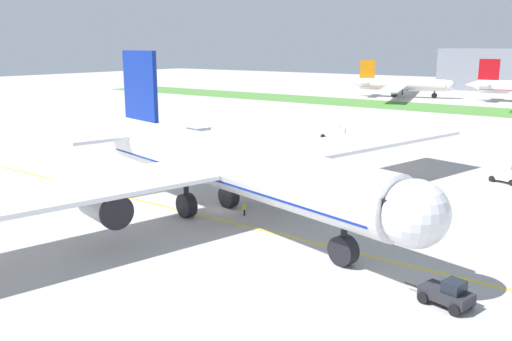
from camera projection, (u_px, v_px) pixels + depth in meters
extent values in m
plane|color=#ADAAA5|center=(223.00, 210.00, 65.67)|extent=(600.00, 600.00, 0.00)
cube|color=yellow|center=(205.00, 216.00, 63.12)|extent=(280.00, 0.36, 0.01)
cube|color=#4C8438|center=(490.00, 112.00, 163.04)|extent=(320.00, 24.00, 0.10)
cylinder|color=white|center=(226.00, 163.00, 60.67)|extent=(45.74, 16.37, 5.78)
cube|color=navy|center=(226.00, 172.00, 60.89)|extent=(43.86, 15.49, 0.69)
sphere|color=white|center=(415.00, 214.00, 42.40)|extent=(5.49, 5.49, 5.49)
cone|color=white|center=(122.00, 132.00, 79.59)|extent=(7.33, 6.27, 4.91)
cube|color=navy|center=(140.00, 86.00, 73.33)|extent=(8.13, 2.50, 9.24)
cube|color=white|center=(175.00, 130.00, 79.11)|extent=(7.06, 10.17, 0.40)
cube|color=white|center=(100.00, 138.00, 71.89)|extent=(7.06, 10.17, 0.40)
cube|color=white|center=(349.00, 143.00, 77.19)|extent=(19.44, 42.31, 0.46)
cylinder|color=#B7BABF|center=(310.00, 166.00, 70.77)|extent=(6.08, 4.38, 3.18)
cylinder|color=black|center=(325.00, 169.00, 68.72)|extent=(1.25, 3.35, 3.34)
cylinder|color=#B7BABF|center=(104.00, 206.00, 53.03)|extent=(6.08, 4.38, 3.18)
cylinder|color=black|center=(117.00, 213.00, 50.97)|extent=(1.25, 3.35, 3.34)
cylinder|color=black|center=(344.00, 239.00, 48.58)|extent=(0.60, 0.60, 2.24)
cylinder|color=black|center=(343.00, 250.00, 48.83)|extent=(2.96, 1.85, 2.74)
cylinder|color=black|center=(229.00, 187.00, 66.19)|extent=(0.60, 0.60, 2.24)
cylinder|color=black|center=(229.00, 196.00, 66.44)|extent=(2.96, 1.85, 2.74)
cylinder|color=black|center=(186.00, 196.00, 62.40)|extent=(0.60, 0.60, 2.24)
cylinder|color=black|center=(187.00, 205.00, 62.65)|extent=(2.96, 1.85, 2.74)
cube|color=black|center=(406.00, 202.00, 42.89)|extent=(2.99, 4.69, 1.04)
sphere|color=black|center=(167.00, 136.00, 75.30)|extent=(0.40, 0.40, 0.40)
sphere|color=black|center=(187.00, 141.00, 71.59)|extent=(0.40, 0.40, 0.40)
sphere|color=black|center=(209.00, 146.00, 67.88)|extent=(0.40, 0.40, 0.40)
sphere|color=black|center=(233.00, 152.00, 64.17)|extent=(0.40, 0.40, 0.40)
sphere|color=black|center=(260.00, 159.00, 60.47)|extent=(0.40, 0.40, 0.40)
sphere|color=black|center=(291.00, 166.00, 56.76)|extent=(0.40, 0.40, 0.40)
sphere|color=black|center=(326.00, 175.00, 53.05)|extent=(0.40, 0.40, 0.40)
sphere|color=black|center=(366.00, 184.00, 49.34)|extent=(0.40, 0.40, 0.40)
cube|color=#26262B|center=(446.00, 295.00, 41.27)|extent=(4.13, 2.84, 0.83)
cube|color=black|center=(454.00, 287.00, 40.65)|extent=(1.68, 1.81, 0.90)
cylinder|color=black|center=(415.00, 286.00, 43.41)|extent=(1.78, 0.54, 0.12)
cylinder|color=black|center=(423.00, 298.00, 41.71)|extent=(0.96, 0.55, 0.90)
cylinder|color=black|center=(438.00, 290.00, 42.97)|extent=(0.96, 0.55, 0.90)
cylinder|color=black|center=(455.00, 310.00, 39.74)|extent=(0.96, 0.55, 0.90)
cylinder|color=black|center=(469.00, 302.00, 41.00)|extent=(0.96, 0.55, 0.90)
cylinder|color=black|center=(244.00, 213.00, 63.08)|extent=(0.12, 0.12, 0.80)
cylinder|color=#BFE519|center=(243.00, 208.00, 62.81)|extent=(0.09, 0.09, 0.51)
cylinder|color=black|center=(245.00, 212.00, 63.24)|extent=(0.12, 0.12, 0.80)
cylinder|color=#BFE519|center=(245.00, 207.00, 63.22)|extent=(0.09, 0.09, 0.51)
cube|color=#BFE519|center=(244.00, 207.00, 63.01)|extent=(0.31, 0.46, 0.57)
sphere|color=tan|center=(244.00, 203.00, 62.92)|extent=(0.22, 0.22, 0.22)
cylinder|color=black|center=(98.00, 206.00, 65.43)|extent=(0.13, 0.13, 0.88)
cylinder|color=#BFE519|center=(98.00, 201.00, 65.14)|extent=(0.10, 0.10, 0.56)
cylinder|color=black|center=(98.00, 206.00, 65.60)|extent=(0.13, 0.13, 0.88)
cylinder|color=#BFE519|center=(97.00, 200.00, 65.57)|extent=(0.10, 0.10, 0.56)
cube|color=#BFE519|center=(98.00, 200.00, 65.34)|extent=(0.53, 0.42, 0.62)
sphere|color=brown|center=(97.00, 197.00, 65.25)|extent=(0.24, 0.24, 0.24)
cube|color=white|center=(503.00, 171.00, 78.84)|extent=(3.88, 3.21, 2.25)
cylinder|color=black|center=(512.00, 183.00, 76.73)|extent=(0.95, 0.54, 0.90)
cylinder|color=black|center=(501.00, 176.00, 80.44)|extent=(0.95, 0.54, 0.90)
cylinder|color=black|center=(492.00, 179.00, 79.03)|extent=(0.95, 0.54, 0.90)
cube|color=white|center=(329.00, 131.00, 116.61)|extent=(4.78, 3.59, 2.06)
cube|color=white|center=(342.00, 132.00, 115.91)|extent=(2.31, 2.59, 1.86)
cube|color=#263347|center=(345.00, 130.00, 115.62)|extent=(0.74, 1.78, 0.82)
cylinder|color=black|center=(342.00, 135.00, 117.16)|extent=(0.95, 0.60, 0.90)
cylinder|color=black|center=(341.00, 137.00, 115.07)|extent=(0.95, 0.60, 0.90)
cylinder|color=black|center=(324.00, 135.00, 118.17)|extent=(0.95, 0.60, 0.90)
cylinder|color=black|center=(323.00, 136.00, 116.08)|extent=(0.95, 0.60, 0.90)
cylinder|color=white|center=(402.00, 85.00, 207.63)|extent=(31.67, 12.77, 4.29)
cube|color=orange|center=(402.00, 87.00, 207.80)|extent=(30.36, 12.09, 0.51)
sphere|color=white|center=(449.00, 86.00, 201.77)|extent=(4.07, 4.07, 4.07)
cone|color=white|center=(355.00, 83.00, 213.68)|extent=(5.53, 4.79, 3.64)
cube|color=orange|center=(367.00, 69.00, 210.97)|extent=(5.61, 1.97, 6.86)
cube|color=white|center=(367.00, 81.00, 216.20)|extent=(5.23, 7.55, 0.30)
cube|color=white|center=(363.00, 83.00, 208.38)|extent=(5.23, 7.55, 0.30)
cube|color=white|center=(402.00, 83.00, 223.26)|extent=(14.49, 29.35, 0.34)
cube|color=white|center=(392.00, 89.00, 193.33)|extent=(14.49, 29.35, 0.34)
cylinder|color=#B7BABF|center=(403.00, 88.00, 217.37)|extent=(4.56, 3.38, 2.36)
cylinder|color=black|center=(408.00, 88.00, 216.67)|extent=(1.02, 2.48, 2.48)
cylinder|color=#B7BABF|center=(397.00, 91.00, 199.15)|extent=(4.56, 3.38, 2.36)
cylinder|color=black|center=(403.00, 91.00, 198.45)|extent=(1.02, 2.48, 2.48)
cylinder|color=black|center=(434.00, 93.00, 204.15)|extent=(0.45, 0.45, 1.66)
cylinder|color=black|center=(434.00, 96.00, 204.34)|extent=(2.21, 1.44, 2.04)
cylinder|color=black|center=(395.00, 92.00, 211.22)|extent=(0.45, 0.45, 1.66)
cylinder|color=black|center=(395.00, 94.00, 211.41)|extent=(2.21, 1.44, 2.04)
cylinder|color=black|center=(394.00, 93.00, 207.12)|extent=(0.45, 0.45, 1.66)
cylinder|color=black|center=(394.00, 95.00, 207.30)|extent=(2.21, 1.44, 2.04)
cone|color=white|center=(472.00, 85.00, 196.51)|extent=(5.28, 4.22, 3.88)
cube|color=#B20C14|center=(489.00, 69.00, 192.58)|extent=(6.94, 0.94, 7.30)
cube|color=white|center=(488.00, 84.00, 197.91)|extent=(4.74, 7.58, 0.32)
cube|color=white|center=(483.00, 85.00, 190.40)|extent=(4.74, 7.58, 0.32)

